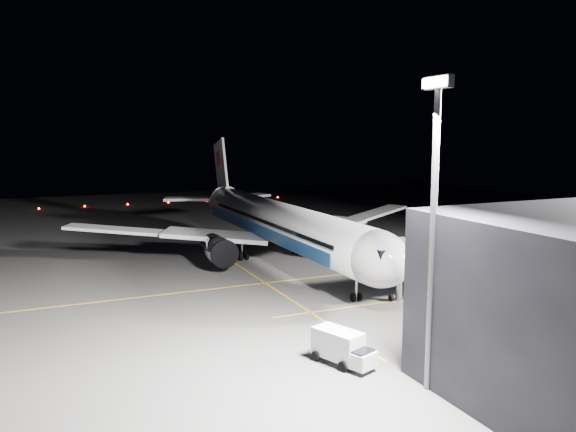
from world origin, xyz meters
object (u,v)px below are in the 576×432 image
(service_truck, at_px, (343,347))
(safety_cone_b, at_px, (324,251))
(jet_bridge, at_px, (502,247))
(floodlight_mast_south, at_px, (434,208))
(safety_cone_c, at_px, (347,243))
(safety_cone_a, at_px, (372,257))
(airliner, at_px, (276,223))
(baggage_tug, at_px, (383,246))

(service_truck, relative_size, safety_cone_b, 8.36)
(jet_bridge, distance_m, floodlight_mast_south, 31.05)
(jet_bridge, height_order, safety_cone_c, jet_bridge)
(floodlight_mast_south, bearing_deg, safety_cone_a, 153.06)
(floodlight_mast_south, relative_size, safety_cone_c, 33.91)
(jet_bridge, xyz_separation_m, safety_cone_c, (-27.89, -4.06, -4.28))
(airliner, height_order, service_truck, airliner)
(floodlight_mast_south, bearing_deg, airliner, 171.67)
(baggage_tug, bearing_deg, jet_bridge, 18.50)
(airliner, height_order, safety_cone_a, airliner)
(baggage_tug, distance_m, safety_cone_a, 5.24)
(airliner, relative_size, safety_cone_a, 101.21)
(airliner, distance_m, safety_cone_a, 14.16)
(floodlight_mast_south, bearing_deg, safety_cone_c, 156.44)
(jet_bridge, bearing_deg, safety_cone_b, -157.25)
(service_truck, relative_size, baggage_tug, 1.68)
(floodlight_mast_south, bearing_deg, safety_cone_b, 161.60)
(safety_cone_a, bearing_deg, floodlight_mast_south, -26.94)
(airliner, bearing_deg, baggage_tug, 83.91)
(jet_bridge, bearing_deg, safety_cone_a, -162.40)
(airliner, relative_size, baggage_tug, 19.36)
(jet_bridge, distance_m, baggage_tug, 21.70)
(service_truck, height_order, safety_cone_a, service_truck)
(service_truck, xyz_separation_m, safety_cone_a, (-30.17, 21.56, -1.06))
(safety_cone_a, relative_size, safety_cone_b, 0.95)
(jet_bridge, distance_m, safety_cone_b, 26.42)
(jet_bridge, height_order, floodlight_mast_south, floodlight_mast_south)
(airliner, xyz_separation_m, floodlight_mast_south, (41.08, -6.01, 7.21))
(baggage_tug, bearing_deg, floodlight_mast_south, -15.63)
(floodlight_mast_south, height_order, safety_cone_c, floodlight_mast_south)
(safety_cone_b, relative_size, safety_cone_c, 1.05)
(baggage_tug, bearing_deg, airliner, -82.06)
(service_truck, bearing_deg, safety_cone_c, 129.42)
(service_truck, bearing_deg, jet_bridge, 93.48)
(safety_cone_c, bearing_deg, baggage_tug, 19.99)
(airliner, relative_size, floodlight_mast_south, 2.97)
(safety_cone_a, relative_size, safety_cone_c, 1.00)
(baggage_tug, bearing_deg, safety_cone_c, -145.97)
(safety_cone_a, height_order, safety_cone_b, safety_cone_b)
(airliner, bearing_deg, safety_cone_b, 96.90)
(service_truck, bearing_deg, airliner, 144.86)
(floodlight_mast_south, xyz_separation_m, safety_cone_b, (-42.04, 13.99, -12.05))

